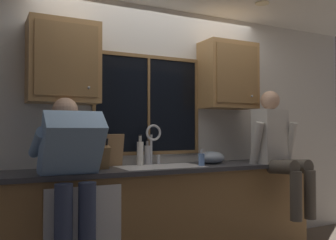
{
  "coord_description": "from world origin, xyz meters",
  "views": [
    {
      "loc": [
        -1.59,
        -3.46,
        1.26
      ],
      "look_at": [
        -0.0,
        -0.3,
        1.36
      ],
      "focal_mm": 39.38,
      "sensor_mm": 36.0,
      "label": 1
    }
  ],
  "objects_px": {
    "person_sitting_on_counter": "(277,146)",
    "bottle_green_glass": "(140,153)",
    "bottle_tall_clear": "(147,154)",
    "cutting_board": "(111,150)",
    "knife_block": "(101,157)",
    "mixing_bowl": "(212,158)",
    "soap_dispenser": "(202,159)",
    "person_standing": "(71,171)"
  },
  "relations": [
    {
      "from": "person_sitting_on_counter",
      "to": "bottle_green_glass",
      "type": "height_order",
      "value": "person_sitting_on_counter"
    },
    {
      "from": "person_standing",
      "to": "mixing_bowl",
      "type": "xyz_separation_m",
      "value": [
        1.5,
        0.34,
        0.03
      ]
    },
    {
      "from": "person_sitting_on_counter",
      "to": "bottle_tall_clear",
      "type": "bearing_deg",
      "value": 157.66
    },
    {
      "from": "person_standing",
      "to": "cutting_board",
      "type": "bearing_deg",
      "value": 47.29
    },
    {
      "from": "person_sitting_on_counter",
      "to": "mixing_bowl",
      "type": "distance_m",
      "value": 0.69
    },
    {
      "from": "soap_dispenser",
      "to": "bottle_tall_clear",
      "type": "xyz_separation_m",
      "value": [
        -0.42,
        0.35,
        0.04
      ]
    },
    {
      "from": "knife_block",
      "to": "mixing_bowl",
      "type": "xyz_separation_m",
      "value": [
        1.17,
        0.02,
        -0.05
      ]
    },
    {
      "from": "cutting_board",
      "to": "bottle_tall_clear",
      "type": "xyz_separation_m",
      "value": [
        0.39,
        0.02,
        -0.05
      ]
    },
    {
      "from": "person_standing",
      "to": "person_sitting_on_counter",
      "type": "bearing_deg",
      "value": 0.83
    },
    {
      "from": "person_sitting_on_counter",
      "to": "cutting_board",
      "type": "distance_m",
      "value": 1.7
    },
    {
      "from": "person_standing",
      "to": "cutting_board",
      "type": "xyz_separation_m",
      "value": [
        0.48,
        0.52,
        0.12
      ]
    },
    {
      "from": "mixing_bowl",
      "to": "bottle_tall_clear",
      "type": "xyz_separation_m",
      "value": [
        -0.64,
        0.19,
        0.04
      ]
    },
    {
      "from": "bottle_tall_clear",
      "to": "bottle_green_glass",
      "type": "bearing_deg",
      "value": -146.43
    },
    {
      "from": "mixing_bowl",
      "to": "bottle_tall_clear",
      "type": "height_order",
      "value": "bottle_tall_clear"
    },
    {
      "from": "knife_block",
      "to": "mixing_bowl",
      "type": "bearing_deg",
      "value": 1.08
    },
    {
      "from": "soap_dispenser",
      "to": "knife_block",
      "type": "bearing_deg",
      "value": 171.77
    },
    {
      "from": "knife_block",
      "to": "bottle_tall_clear",
      "type": "bearing_deg",
      "value": 22.04
    },
    {
      "from": "knife_block",
      "to": "soap_dispenser",
      "type": "bearing_deg",
      "value": -8.23
    },
    {
      "from": "person_standing",
      "to": "person_sitting_on_counter",
      "type": "height_order",
      "value": "person_sitting_on_counter"
    },
    {
      "from": "knife_block",
      "to": "mixing_bowl",
      "type": "distance_m",
      "value": 1.18
    },
    {
      "from": "person_standing",
      "to": "person_sitting_on_counter",
      "type": "distance_m",
      "value": 2.11
    },
    {
      "from": "mixing_bowl",
      "to": "cutting_board",
      "type": "bearing_deg",
      "value": 170.36
    },
    {
      "from": "person_sitting_on_counter",
      "to": "soap_dispenser",
      "type": "distance_m",
      "value": 0.84
    },
    {
      "from": "mixing_bowl",
      "to": "bottle_green_glass",
      "type": "bearing_deg",
      "value": 170.43
    },
    {
      "from": "mixing_bowl",
      "to": "bottle_tall_clear",
      "type": "bearing_deg",
      "value": 163.08
    },
    {
      "from": "cutting_board",
      "to": "soap_dispenser",
      "type": "bearing_deg",
      "value": -22.53
    },
    {
      "from": "person_sitting_on_counter",
      "to": "cutting_board",
      "type": "xyz_separation_m",
      "value": [
        -1.62,
        0.49,
        -0.03
      ]
    },
    {
      "from": "bottle_green_glass",
      "to": "knife_block",
      "type": "bearing_deg",
      "value": -161.11
    },
    {
      "from": "person_standing",
      "to": "knife_block",
      "type": "xyz_separation_m",
      "value": [
        0.33,
        0.32,
        0.08
      ]
    },
    {
      "from": "person_sitting_on_counter",
      "to": "knife_block",
      "type": "distance_m",
      "value": 1.8
    },
    {
      "from": "knife_block",
      "to": "mixing_bowl",
      "type": "height_order",
      "value": "knife_block"
    },
    {
      "from": "bottle_green_glass",
      "to": "bottle_tall_clear",
      "type": "relative_size",
      "value": 1.21
    },
    {
      "from": "knife_block",
      "to": "mixing_bowl",
      "type": "relative_size",
      "value": 1.21
    },
    {
      "from": "person_sitting_on_counter",
      "to": "bottle_green_glass",
      "type": "xyz_separation_m",
      "value": [
        -1.34,
        0.44,
        -0.06
      ]
    },
    {
      "from": "mixing_bowl",
      "to": "knife_block",
      "type": "bearing_deg",
      "value": -178.92
    },
    {
      "from": "cutting_board",
      "to": "bottle_tall_clear",
      "type": "relative_size",
      "value": 1.26
    },
    {
      "from": "cutting_board",
      "to": "bottle_green_glass",
      "type": "bearing_deg",
      "value": -9.8
    },
    {
      "from": "person_standing",
      "to": "knife_block",
      "type": "distance_m",
      "value": 0.47
    },
    {
      "from": "knife_block",
      "to": "soap_dispenser",
      "type": "height_order",
      "value": "knife_block"
    },
    {
      "from": "knife_block",
      "to": "person_sitting_on_counter",
      "type": "bearing_deg",
      "value": -9.34
    },
    {
      "from": "person_standing",
      "to": "mixing_bowl",
      "type": "relative_size",
      "value": 5.76
    },
    {
      "from": "soap_dispenser",
      "to": "bottle_tall_clear",
      "type": "bearing_deg",
      "value": 139.74
    }
  ]
}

